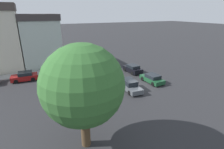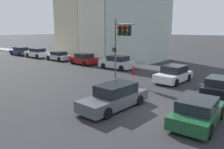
% 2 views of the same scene
% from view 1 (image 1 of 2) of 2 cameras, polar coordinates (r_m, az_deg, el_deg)
% --- Properties ---
extents(ground_plane, '(300.00, 300.00, 0.00)m').
position_cam_1_polar(ground_plane, '(26.63, 8.83, -3.39)').
color(ground_plane, '#28282B').
extents(rowhouse_backdrop, '(7.69, 19.09, 11.81)m').
position_cam_1_polar(rowhouse_backdrop, '(38.01, -31.77, 9.55)').
color(rowhouse_backdrop, '#ADBCB2').
rests_on(rowhouse_backdrop, ground_plane).
extents(street_tree, '(6.21, 6.21, 8.43)m').
position_cam_1_polar(street_tree, '(12.91, -9.51, -3.60)').
color(street_tree, '#4C3823').
rests_on(street_tree, ground_plane).
extents(traffic_signal, '(0.68, 2.54, 5.54)m').
position_cam_1_polar(traffic_signal, '(27.45, -8.47, 6.15)').
color(traffic_signal, '#515456').
rests_on(traffic_signal, ground_plane).
extents(crossing_car_0, '(4.08, 2.17, 1.48)m').
position_cam_1_polar(crossing_car_0, '(31.64, -1.90, 1.95)').
color(crossing_car_0, silver).
rests_on(crossing_car_0, ground_plane).
extents(crossing_car_1, '(3.99, 2.09, 1.41)m').
position_cam_1_polar(crossing_car_1, '(31.77, 6.75, 1.87)').
color(crossing_car_1, black).
rests_on(crossing_car_1, ground_plane).
extents(crossing_car_2, '(4.08, 2.10, 1.31)m').
position_cam_1_polar(crossing_car_2, '(27.78, 13.00, -1.29)').
color(crossing_car_2, '#194728').
rests_on(crossing_car_2, ground_plane).
extents(crossing_car_3, '(4.79, 2.02, 1.45)m').
position_cam_1_polar(crossing_car_3, '(24.64, 5.78, -3.49)').
color(crossing_car_3, '#4C5156').
rests_on(crossing_car_3, ground_plane).
extents(parked_car_0, '(2.07, 4.25, 1.53)m').
position_cam_1_polar(parked_car_0, '(31.46, -16.68, 1.05)').
color(parked_car_0, '#B7B7BC').
rests_on(parked_car_0, ground_plane).
extents(parked_car_1, '(2.15, 3.96, 1.42)m').
position_cam_1_polar(parked_car_1, '(31.12, -26.62, -0.55)').
color(parked_car_1, maroon).
rests_on(parked_car_1, ground_plane).
extents(fire_hydrant, '(0.22, 0.22, 0.92)m').
position_cam_1_polar(fire_hydrant, '(30.77, -10.16, 0.72)').
color(fire_hydrant, red).
rests_on(fire_hydrant, ground_plane).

